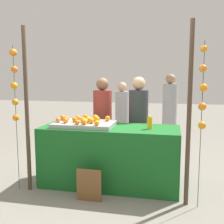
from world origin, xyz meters
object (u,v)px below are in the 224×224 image
Objects in this scene: orange_1 at (97,119)px; juice_bottle at (150,123)px; vendor_right at (138,128)px; chalkboard_sign at (89,185)px; stall_counter at (110,156)px; vendor_left at (103,127)px; orange_0 at (95,118)px.

orange_1 is 0.80m from juice_bottle.
orange_1 is 0.84m from vendor_right.
orange_1 is at bearing 95.22° from chalkboard_sign.
stall_counter is 0.65m from chalkboard_sign.
juice_bottle reaches higher than chalkboard_sign.
vendor_left is (-0.28, 0.67, 0.30)m from stall_counter.
chalkboard_sign is at bearing -104.17° from stall_counter.
orange_1 is (0.06, -0.11, -0.00)m from orange_0.
juice_bottle is at bearing -39.36° from vendor_left.
stall_counter is at bearing -30.58° from orange_0.
orange_0 is at bearing 118.18° from orange_1.
vendor_right reaches higher than vendor_left.
orange_1 reaches higher than chalkboard_sign.
vendor_right is at bearing 46.76° from orange_1.
vendor_right is (-0.24, 0.68, -0.22)m from juice_bottle.
orange_1 is 0.05× the size of vendor_right.
vendor_left reaches higher than chalkboard_sign.
stall_counter is at bearing 75.83° from chalkboard_sign.
stall_counter is 1.27× the size of vendor_left.
juice_bottle is 0.12× the size of vendor_left.
chalkboard_sign is 0.28× the size of vendor_left.
juice_bottle reaches higher than stall_counter.
vendor_left reaches higher than orange_0.
stall_counter is at bearing -13.49° from orange_1.
vendor_left reaches higher than stall_counter.
juice_bottle reaches higher than orange_0.
juice_bottle is (0.79, -0.09, -0.01)m from orange_1.
orange_1 is at bearing -133.24° from vendor_right.
juice_bottle reaches higher than orange_1.
vendor_left is 0.99× the size of vendor_right.
vendor_left is (-0.86, 0.71, -0.23)m from juice_bottle.
vendor_left is (-0.13, 1.25, 0.53)m from chalkboard_sign.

